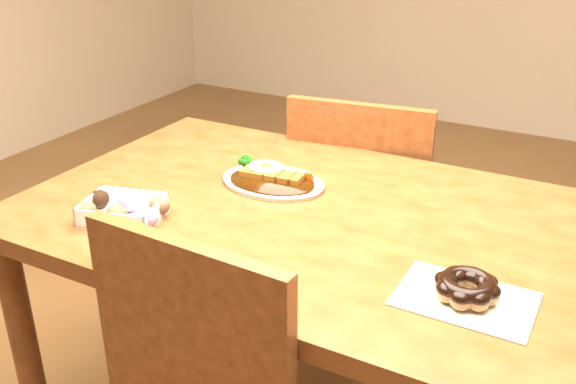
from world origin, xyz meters
The scene contains 5 objects.
table centered at (0.00, 0.00, 0.65)m, with size 1.20×0.80×0.75m.
chair_far centered at (-0.06, 0.54, 0.48)m, with size 0.47×0.47×0.87m.
katsu_curry_plate centered at (-0.12, 0.09, 0.76)m, with size 0.25×0.18×0.05m.
donut_box centered at (-0.30, -0.22, 0.77)m, with size 0.19×0.16×0.04m.
pon_de_ring centered at (0.40, -0.17, 0.77)m, with size 0.22×0.16×0.04m.
Camera 1 is at (0.57, -1.10, 1.36)m, focal length 40.00 mm.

